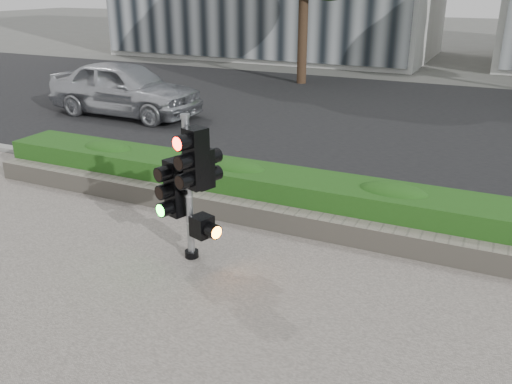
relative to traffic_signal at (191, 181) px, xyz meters
The scene contains 7 objects.
ground 1.53m from the traffic_signal, 31.16° to the right, with size 120.00×120.00×0.00m, color #51514C.
road 9.60m from the traffic_signal, 84.95° to the left, with size 60.00×13.00×0.02m, color black.
curb 2.99m from the traffic_signal, 72.40° to the left, with size 60.00×0.25×0.12m, color gray.
stone_wall 1.90m from the traffic_signal, 58.96° to the left, with size 12.00×0.32×0.34m, color gray.
hedge 2.35m from the traffic_signal, 67.69° to the left, with size 12.00×1.00×0.68m, color #347D26.
traffic_signal is the anchor object (origin of this frame).
car_silver 9.31m from the traffic_signal, 133.53° to the left, with size 1.86×4.62×1.57m, color #B7B9BF.
Camera 1 is at (2.87, -5.34, 3.70)m, focal length 38.00 mm.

